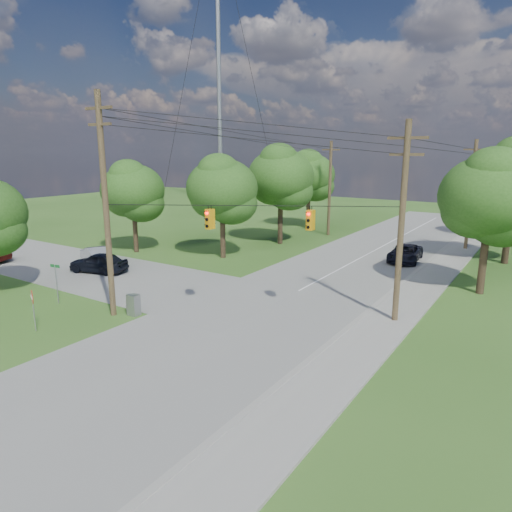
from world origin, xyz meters
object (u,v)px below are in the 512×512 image
Objects in this scene: car_cross_dark at (99,262)px; control_cabinet at (134,305)px; pole_north_w at (330,188)px; pole_sw at (106,204)px; car_cross_silver at (95,255)px; do_not_enter_sign at (33,301)px; pole_north_e at (471,194)px; car_main_north at (405,253)px; pole_ne at (402,221)px.

car_cross_dark is 10.46m from control_cabinet.
car_cross_dark is at bearing -108.04° from pole_north_w.
car_cross_silver is (-10.88, 7.24, -5.50)m from pole_sw.
pole_sw reaches higher than control_cabinet.
pole_sw reaches higher than car_cross_silver.
pole_sw is 5.75m from control_cabinet.
control_cabinet is at bearing 85.65° from do_not_enter_sign.
car_cross_silver is 1.92× the size of do_not_enter_sign.
pole_sw is at bearing -89.23° from pole_north_w.
pole_sw is 5.50× the size of do_not_enter_sign.
car_cross_silver is at bearing 155.43° from do_not_enter_sign.
pole_north_w is 29.38m from control_cabinet.
car_cross_silver is (-24.38, -22.36, -4.41)m from pole_north_e.
car_main_north is at bearing 65.05° from pole_sw.
pole_ne is at bearing -81.66° from car_main_north.
car_cross_dark is at bearing -143.78° from car_main_north.
control_cabinet is 0.55× the size of do_not_enter_sign.
pole_ne is (13.50, 7.60, -0.76)m from pole_sw.
pole_sw is 32.55m from pole_north_e.
control_cabinet is (-12.51, -29.00, -4.53)m from pole_north_e.
pole_sw reaches higher than car_cross_dark.
pole_north_e is 13.90m from pole_north_w.
car_cross_dark is at bearing -132.08° from pole_north_e.
car_cross_silver is at bearing 146.35° from pole_sw.
pole_sw is 14.18m from car_cross_silver.
pole_north_w is at bearing 180.00° from pole_north_e.
pole_north_e is 1.00× the size of pole_north_w.
pole_north_w reaches higher than do_not_enter_sign.
pole_sw is 2.86× the size of car_cross_silver.
do_not_enter_sign is at bearing -114.13° from pole_north_e.
pole_ne is 1.05× the size of pole_north_w.
car_main_north is at bearing 66.65° from control_cabinet.
control_cabinet is (0.99, 0.60, -5.63)m from pole_sw.
pole_north_w is 13.86m from car_main_north.
pole_north_e is 31.91m from control_cabinet.
pole_ne reaches higher than pole_north_e.
do_not_enter_sign is at bearing 63.27° from car_cross_silver.
car_cross_silver is at bearing -115.11° from pole_north_w.
pole_ne reaches higher than control_cabinet.
car_main_north is (20.98, 14.47, -0.01)m from car_cross_silver.
car_cross_dark is at bearing 151.06° from do_not_enter_sign.
car_main_north is at bearing -113.30° from pole_north_e.
pole_north_e is at bearing 0.00° from pole_north_w.
control_cabinet is at bearing -87.26° from pole_north_w.
pole_north_e is 33.37m from car_cross_silver.
car_main_north is at bearing 103.55° from pole_ne.
car_cross_silver is at bearing -150.62° from car_main_north.
pole_north_w is at bearing 92.74° from control_cabinet.
car_cross_silver is 0.85× the size of car_main_north.
pole_ne is at bearing 113.48° from car_cross_silver.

